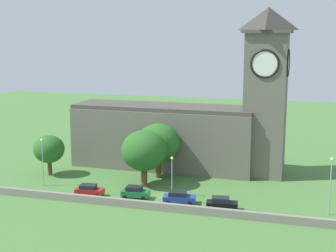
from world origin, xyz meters
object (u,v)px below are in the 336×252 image
(church, at_px, (190,125))
(tree_riverside_west, at_px, (49,149))
(streetlamp_west_end, at_px, (42,155))
(streetlamp_central, at_px, (331,178))
(car_red, at_px, (89,190))
(streetlamp_west_mid, at_px, (172,170))
(tree_by_tower, at_px, (144,151))
(car_green, at_px, (135,192))
(car_black, at_px, (222,204))
(car_blue, at_px, (179,197))
(tree_riverside_east, at_px, (158,143))

(church, height_order, tree_riverside_west, church)
(streetlamp_west_end, relative_size, streetlamp_central, 0.97)
(streetlamp_central, bearing_deg, car_red, -177.17)
(church, xyz_separation_m, streetlamp_west_mid, (1.12, -15.91, -3.82))
(church, xyz_separation_m, tree_by_tower, (-4.54, -11.97, -2.24))
(tree_by_tower, bearing_deg, tree_riverside_west, 175.45)
(streetlamp_west_mid, bearing_deg, tree_by_tower, 145.15)
(car_green, height_order, streetlamp_central, streetlamp_central)
(tree_riverside_west, bearing_deg, car_red, -36.34)
(car_red, xyz_separation_m, car_black, (19.90, -0.36, 0.03))
(church, height_order, car_blue, church)
(streetlamp_west_mid, relative_size, tree_riverside_west, 0.89)
(streetlamp_west_mid, bearing_deg, tree_riverside_west, 167.03)
(streetlamp_west_mid, xyz_separation_m, tree_riverside_west, (-23.12, 5.33, 0.33))
(streetlamp_west_end, height_order, tree_by_tower, tree_by_tower)
(car_blue, relative_size, streetlamp_west_end, 0.63)
(car_red, distance_m, car_blue, 13.63)
(car_green, distance_m, tree_riverside_west, 19.86)
(car_black, distance_m, tree_riverside_west, 32.45)
(streetlamp_west_mid, distance_m, tree_riverside_west, 23.73)
(car_green, relative_size, tree_riverside_west, 0.60)
(streetlamp_west_mid, distance_m, tree_by_tower, 7.07)
(car_green, distance_m, tree_riverside_east, 12.18)
(car_black, height_order, tree_riverside_west, tree_riverside_west)
(church, height_order, car_black, church)
(car_green, height_order, tree_riverside_east, tree_riverside_east)
(car_black, height_order, tree_by_tower, tree_by_tower)
(car_black, distance_m, tree_by_tower, 16.15)
(car_green, xyz_separation_m, streetlamp_west_mid, (5.01, 2.00, 3.26))
(car_green, xyz_separation_m, streetlamp_central, (26.96, 0.76, 4.26))
(car_red, distance_m, streetlamp_west_end, 10.27)
(car_black, xyz_separation_m, streetlamp_central, (13.98, 2.03, 4.26))
(car_blue, height_order, car_black, car_black)
(car_green, bearing_deg, streetlamp_west_mid, 21.72)
(church, relative_size, tree_by_tower, 4.22)
(car_black, height_order, streetlamp_central, streetlamp_central)
(tree_riverside_east, bearing_deg, streetlamp_west_end, -149.32)
(car_blue, distance_m, tree_riverside_west, 26.19)
(streetlamp_west_end, xyz_separation_m, tree_riverside_east, (16.08, 9.54, 0.83))
(car_black, bearing_deg, streetlamp_west_end, 174.36)
(car_red, relative_size, streetlamp_central, 0.54)
(church, xyz_separation_m, car_blue, (2.80, -18.18, -7.13))
(car_black, bearing_deg, streetlamp_west_mid, 157.73)
(tree_by_tower, bearing_deg, car_red, -132.51)
(streetlamp_central, relative_size, tree_riverside_west, 1.14)
(car_green, relative_size, car_black, 0.94)
(streetlamp_central, bearing_deg, tree_by_tower, 169.39)
(streetlamp_west_end, bearing_deg, tree_by_tower, 15.81)
(church, height_order, streetlamp_west_mid, church)
(car_blue, bearing_deg, tree_by_tower, 139.77)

